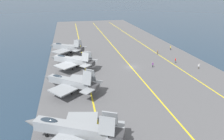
% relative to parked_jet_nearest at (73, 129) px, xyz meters
% --- Properties ---
extents(ground_plane, '(2000.00, 2000.00, 0.00)m').
position_rel_parked_jet_nearest_xyz_m(ground_plane, '(31.23, -19.75, -3.03)').
color(ground_plane, '#23384C').
extents(carrier_deck, '(215.25, 53.84, 0.40)m').
position_rel_parked_jet_nearest_xyz_m(carrier_deck, '(31.23, -19.75, -2.83)').
color(carrier_deck, '#565659').
rests_on(carrier_deck, ground).
extents(deck_stripe_foul_line, '(193.69, 4.35, 0.01)m').
position_rel_parked_jet_nearest_xyz_m(deck_stripe_foul_line, '(31.23, -34.56, -2.63)').
color(deck_stripe_foul_line, yellow).
rests_on(deck_stripe_foul_line, carrier_deck).
extents(deck_stripe_centerline, '(193.73, 0.36, 0.01)m').
position_rel_parked_jet_nearest_xyz_m(deck_stripe_centerline, '(31.23, -19.75, -2.63)').
color(deck_stripe_centerline, yellow).
rests_on(deck_stripe_centerline, carrier_deck).
extents(deck_stripe_edge_line, '(193.71, 3.21, 0.01)m').
position_rel_parked_jet_nearest_xyz_m(deck_stripe_edge_line, '(31.23, -4.95, -2.63)').
color(deck_stripe_edge_line, yellow).
rests_on(deck_stripe_edge_line, carrier_deck).
extents(parked_jet_nearest, '(12.75, 17.17, 6.38)m').
position_rel_parked_jet_nearest_xyz_m(parked_jet_nearest, '(0.00, 0.00, 0.00)').
color(parked_jet_nearest, gray).
rests_on(parked_jet_nearest, carrier_deck).
extents(parked_jet_second, '(13.02, 14.86, 6.65)m').
position_rel_parked_jet_nearest_xyz_m(parked_jet_second, '(18.05, -0.12, 0.01)').
color(parked_jet_second, gray).
rests_on(parked_jet_second, carrier_deck).
extents(parked_jet_third, '(13.54, 15.55, 6.22)m').
position_rel_parked_jet_nearest_xyz_m(parked_jet_third, '(34.16, -0.96, 0.08)').
color(parked_jet_third, '#9EA3A8').
rests_on(parked_jet_third, carrier_deck).
extents(parked_jet_fourth, '(13.43, 14.75, 6.20)m').
position_rel_parked_jet_nearest_xyz_m(parked_jet_fourth, '(50.53, 0.57, 0.04)').
color(parked_jet_fourth, gray).
rests_on(parked_jet_fourth, carrier_deck).
extents(crew_yellow_vest, '(0.45, 0.38, 1.82)m').
position_rel_parked_jet_nearest_xyz_m(crew_yellow_vest, '(46.79, -41.96, -1.63)').
color(crew_yellow_vest, '#232328').
rests_on(crew_yellow_vest, carrier_deck).
extents(crew_red_vest, '(0.43, 0.34, 1.79)m').
position_rel_parked_jet_nearest_xyz_m(crew_red_vest, '(31.66, -35.87, -1.65)').
color(crew_red_vest, '#4C473D').
rests_on(crew_red_vest, carrier_deck).
extents(crew_brown_vest, '(0.42, 0.46, 1.78)m').
position_rel_parked_jet_nearest_xyz_m(crew_brown_vest, '(42.17, -33.98, -1.65)').
color(crew_brown_vest, '#383328').
rests_on(crew_brown_vest, carrier_deck).
extents(crew_purple_vest, '(0.40, 0.45, 1.77)m').
position_rel_parked_jet_nearest_xyz_m(crew_purple_vest, '(29.43, -26.55, -1.66)').
color(crew_purple_vest, '#232328').
rests_on(crew_purple_vest, carrier_deck).
extents(crew_white_vest, '(0.43, 0.34, 1.74)m').
position_rel_parked_jet_nearest_xyz_m(crew_white_vest, '(24.95, -40.33, -1.67)').
color(crew_white_vest, '#4C473D').
rests_on(crew_white_vest, carrier_deck).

